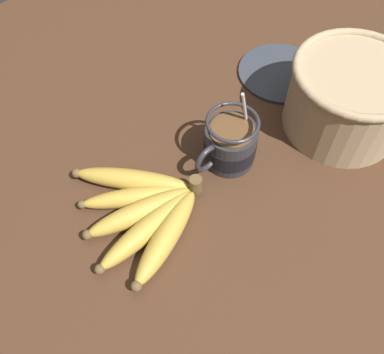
# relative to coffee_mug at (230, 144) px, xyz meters

# --- Properties ---
(table) EXTENTS (1.30, 1.30, 0.03)m
(table) POSITION_rel_coffee_mug_xyz_m (0.03, -0.01, -0.05)
(table) COLOR #422819
(table) RESTS_ON ground
(coffee_mug) EXTENTS (0.13, 0.09, 0.14)m
(coffee_mug) POSITION_rel_coffee_mug_xyz_m (0.00, 0.00, 0.00)
(coffee_mug) COLOR #28282D
(coffee_mug) RESTS_ON table
(banana_bunch) EXTENTS (0.21, 0.24, 0.04)m
(banana_bunch) POSITION_rel_coffee_mug_xyz_m (0.17, -0.01, -0.02)
(banana_bunch) COLOR brown
(banana_bunch) RESTS_ON table
(woven_basket) EXTENTS (0.21, 0.21, 0.13)m
(woven_basket) POSITION_rel_coffee_mug_xyz_m (-0.20, 0.08, 0.03)
(woven_basket) COLOR tan
(woven_basket) RESTS_ON table
(small_plate) EXTENTS (0.17, 0.17, 0.01)m
(small_plate) POSITION_rel_coffee_mug_xyz_m (-0.22, -0.07, -0.04)
(small_plate) COLOR #333842
(small_plate) RESTS_ON table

